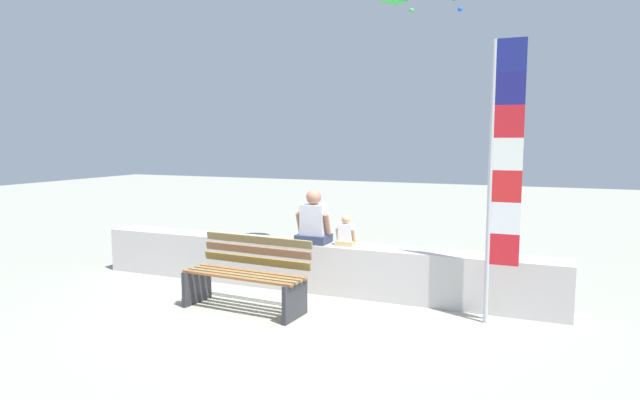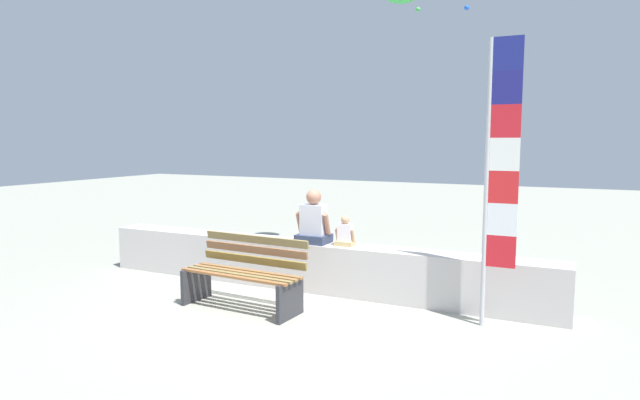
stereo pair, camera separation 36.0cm
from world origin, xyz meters
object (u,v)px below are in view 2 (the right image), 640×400
object	(u,v)px
park_bench	(245,275)
person_child	(345,234)
person_adult	(314,222)
flag_banner	(497,167)

from	to	relation	value
park_bench	person_child	distance (m)	1.47
park_bench	person_adult	size ratio (longest dim) A/B	2.15
park_bench	flag_banner	xyz separation A→B (m)	(2.91, 0.60, 1.39)
park_bench	person_adult	world-z (taller)	person_adult
park_bench	person_adult	bearing A→B (deg)	68.27
park_bench	person_child	bearing A→B (deg)	50.14
park_bench	flag_banner	size ratio (longest dim) A/B	0.50
person_child	flag_banner	distance (m)	2.28
person_adult	flag_banner	size ratio (longest dim) A/B	0.23
person_adult	flag_banner	distance (m)	2.66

